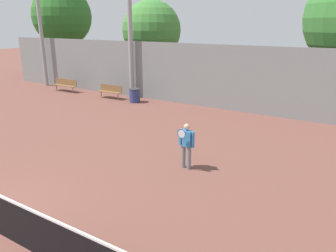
{
  "coord_description": "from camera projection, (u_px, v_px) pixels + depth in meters",
  "views": [
    {
      "loc": [
        7.6,
        -3.35,
        4.56
      ],
      "look_at": [
        1.45,
        6.5,
        0.88
      ],
      "focal_mm": 35.0,
      "sensor_mm": 36.0,
      "label": 1
    }
  ],
  "objects": [
    {
      "name": "tennis_player",
      "position": [
        186.0,
        143.0,
        10.49
      ],
      "size": [
        0.6,
        0.43,
        1.52
      ],
      "rotation": [
        0.0,
        0.0,
        -0.11
      ],
      "color": "slate",
      "rests_on": "ground_plane"
    },
    {
      "name": "bench_courtside_near",
      "position": [
        110.0,
        90.0,
        20.52
      ],
      "size": [
        1.74,
        0.4,
        0.84
      ],
      "color": "brown",
      "rests_on": "ground_plane"
    },
    {
      "name": "bench_courtside_far",
      "position": [
        65.0,
        84.0,
        22.59
      ],
      "size": [
        2.05,
        0.4,
        0.84
      ],
      "color": "brown",
      "rests_on": "ground_plane"
    },
    {
      "name": "trash_bin",
      "position": [
        135.0,
        95.0,
        19.52
      ],
      "size": [
        0.66,
        0.66,
        0.82
      ],
      "color": "navy",
      "rests_on": "ground_plane"
    },
    {
      "name": "back_fence",
      "position": [
        209.0,
        76.0,
        17.99
      ],
      "size": [
        33.24,
        0.06,
        3.47
      ],
      "color": "gray",
      "rests_on": "ground_plane"
    },
    {
      "name": "tree_green_broad",
      "position": [
        62.0,
        16.0,
        29.23
      ],
      "size": [
        5.22,
        5.22,
        7.71
      ],
      "color": "brown",
      "rests_on": "ground_plane"
    },
    {
      "name": "tree_dark_dense",
      "position": [
        152.0,
        31.0,
        24.11
      ],
      "size": [
        4.32,
        4.32,
        6.18
      ],
      "color": "brown",
      "rests_on": "ground_plane"
    }
  ]
}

